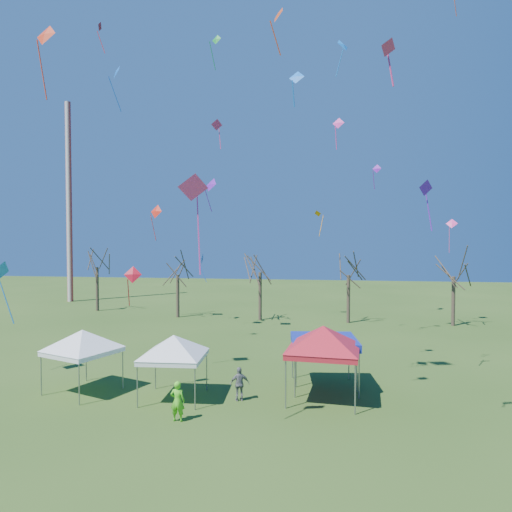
{
  "coord_description": "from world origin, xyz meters",
  "views": [
    {
      "loc": [
        3.82,
        -19.26,
        7.76
      ],
      "look_at": [
        0.46,
        3.0,
        6.97
      ],
      "focal_mm": 32.0,
      "sensor_mm": 36.0,
      "label": 1
    }
  ],
  "objects": [
    {
      "name": "person_green",
      "position": [
        -2.38,
        -0.72,
        0.87
      ],
      "size": [
        0.63,
        0.42,
        1.73
      ],
      "primitive_type": "imported",
      "rotation": [
        0.0,
        0.0,
        3.14
      ],
      "color": "#58D822",
      "rests_on": "ground"
    },
    {
      "name": "kite_26",
      "position": [
        -5.38,
        19.01,
        24.71
      ],
      "size": [
        1.07,
        0.92,
        2.85
      ],
      "rotation": [
        0.0,
        0.0,
        5.87
      ],
      "color": "#16942C",
      "rests_on": "ground"
    },
    {
      "name": "kite_12",
      "position": [
        15.31,
        24.72,
        9.23
      ],
      "size": [
        1.15,
        0.88,
        3.18
      ],
      "rotation": [
        0.0,
        0.0,
        5.97
      ],
      "color": "#FE3894",
      "rests_on": "ground"
    },
    {
      "name": "tent_white_mid",
      "position": [
        -3.44,
        1.92,
        2.92
      ],
      "size": [
        4.1,
        4.1,
        3.62
      ],
      "rotation": [
        0.0,
        0.0,
        0.06
      ],
      "color": "gray",
      "rests_on": "ground"
    },
    {
      "name": "kite_18",
      "position": [
        4.54,
        7.29,
        14.36
      ],
      "size": [
        0.75,
        0.48,
        1.82
      ],
      "rotation": [
        0.0,
        0.0,
        5.97
      ],
      "color": "#EA349D",
      "rests_on": "ground"
    },
    {
      "name": "kite_13",
      "position": [
        -7.66,
        22.44,
        5.96
      ],
      "size": [
        0.79,
        1.1,
        2.8
      ],
      "rotation": [
        0.0,
        0.0,
        4.82
      ],
      "color": "blue",
      "rests_on": "ground"
    },
    {
      "name": "tree_4",
      "position": [
        15.36,
        24.0,
        6.06
      ],
      "size": [
        3.58,
        3.58,
        7.89
      ],
      "color": "#3D2D21",
      "rests_on": "ground"
    },
    {
      "name": "person_grey",
      "position": [
        -0.21,
        2.13,
        0.81
      ],
      "size": [
        1.03,
        0.69,
        1.62
      ],
      "primitive_type": "imported",
      "rotation": [
        0.0,
        0.0,
        3.47
      ],
      "color": "slate",
      "rests_on": "ground"
    },
    {
      "name": "kite_5",
      "position": [
        -1.07,
        -2.69,
        9.69
      ],
      "size": [
        1.4,
        1.25,
        3.8
      ],
      "rotation": [
        0.0,
        0.0,
        3.67
      ],
      "color": "#EE3498",
      "rests_on": "ground"
    },
    {
      "name": "tree_2",
      "position": [
        -2.37,
        24.38,
        6.29
      ],
      "size": [
        3.71,
        3.71,
        8.18
      ],
      "color": "#3D2D21",
      "rests_on": "ground"
    },
    {
      "name": "ground",
      "position": [
        0.0,
        0.0,
        0.0
      ],
      "size": [
        140.0,
        140.0,
        0.0
      ],
      "primitive_type": "plane",
      "color": "#2F4D18",
      "rests_on": "ground"
    },
    {
      "name": "kite_19",
      "position": [
        7.78,
        17.44,
        13.26
      ],
      "size": [
        0.73,
        0.55,
        1.92
      ],
      "rotation": [
        0.0,
        0.0,
        5.92
      ],
      "color": "purple",
      "rests_on": "ground"
    },
    {
      "name": "kite_9",
      "position": [
        5.93,
        -2.93,
        14.3
      ],
      "size": [
        0.76,
        0.71,
        1.64
      ],
      "rotation": [
        0.0,
        0.0,
        3.78
      ],
      "color": "#D02E6A",
      "rests_on": "ground"
    },
    {
      "name": "kite_8",
      "position": [
        -9.67,
        1.43,
        17.69
      ],
      "size": [
        1.34,
        0.88,
        3.63
      ],
      "rotation": [
        0.0,
        0.0,
        6.02
      ],
      "color": "red",
      "rests_on": "ground"
    },
    {
      "name": "kite_17",
      "position": [
        9.22,
        6.66,
        10.53
      ],
      "size": [
        0.95,
        0.74,
        2.82
      ],
      "rotation": [
        0.0,
        0.0,
        3.66
      ],
      "color": "#6D1CC5",
      "rests_on": "ground"
    },
    {
      "name": "tent_blue",
      "position": [
        3.79,
        4.68,
        2.43
      ],
      "size": [
        3.69,
        3.69,
        2.64
      ],
      "rotation": [
        0.0,
        0.0,
        0.11
      ],
      "color": "gray",
      "rests_on": "ground"
    },
    {
      "name": "kite_25",
      "position": [
        2.59,
        0.31,
        14.62
      ],
      "size": [
        0.76,
        0.52,
        1.54
      ],
      "rotation": [
        0.0,
        0.0,
        6.03
      ],
      "color": "blue",
      "rests_on": "ground"
    },
    {
      "name": "kite_2",
      "position": [
        -12.05,
        22.15,
        10.46
      ],
      "size": [
        1.48,
        1.03,
        3.47
      ],
      "rotation": [
        0.0,
        0.0,
        5.88
      ],
      "color": "red",
      "rests_on": "ground"
    },
    {
      "name": "kite_7",
      "position": [
        -11.75,
        13.43,
        20.34
      ],
      "size": [
        1.26,
        1.3,
        3.34
      ],
      "rotation": [
        0.0,
        0.0,
        5.4
      ],
      "color": "blue",
      "rests_on": "ground"
    },
    {
      "name": "tent_white_west",
      "position": [
        -8.36,
        2.18,
        2.98
      ],
      "size": [
        3.92,
        3.92,
        3.69
      ],
      "rotation": [
        0.0,
        0.0,
        -0.36
      ],
      "color": "gray",
      "rests_on": "ground"
    },
    {
      "name": "kite_11",
      "position": [
        -5.36,
        16.92,
        12.25
      ],
      "size": [
        1.41,
        1.32,
        2.78
      ],
      "rotation": [
        0.0,
        0.0,
        5.61
      ],
      "color": "#6818AB",
      "rests_on": "ground"
    },
    {
      "name": "tree_3",
      "position": [
        6.03,
        24.04,
        6.08
      ],
      "size": [
        3.59,
        3.59,
        7.91
      ],
      "color": "#3D2D21",
      "rests_on": "ground"
    },
    {
      "name": "kite_22",
      "position": [
        3.21,
        22.77,
        10.08
      ],
      "size": [
        0.95,
        0.91,
        2.42
      ],
      "rotation": [
        0.0,
        0.0,
        2.62
      ],
      "color": "orange",
      "rests_on": "ground"
    },
    {
      "name": "kite_3",
      "position": [
        5.33,
        22.71,
        25.17
      ],
      "size": [
        1.62,
        1.69,
        3.46
      ],
      "rotation": [
        0.0,
        0.0,
        0.88
      ],
      "color": "#167CEF",
      "rests_on": "ground"
    },
    {
      "name": "tent_red",
      "position": [
        3.77,
        2.86,
        3.37
      ],
      "size": [
        4.73,
        4.73,
        4.18
      ],
      "rotation": [
        0.0,
        0.0,
        -0.09
      ],
      "color": "gray",
      "rests_on": "ground"
    },
    {
      "name": "tree_1",
      "position": [
        -10.77,
        24.65,
        5.79
      ],
      "size": [
        3.42,
        3.42,
        7.54
      ],
      "color": "#3D2D21",
      "rests_on": "ground"
    },
    {
      "name": "radio_mast",
      "position": [
        -28.0,
        34.0,
        12.5
      ],
      "size": [
        0.7,
        0.7,
        25.0
      ],
      "primitive_type": "cylinder",
      "color": "silver",
      "rests_on": "ground"
    },
    {
      "name": "kite_1",
      "position": [
        -5.64,
        2.19,
        6.01
      ],
      "size": [
        0.94,
        0.56,
        2.02
      ],
      "rotation": [
        0.0,
        0.0,
        0.25
      ],
      "color": "red",
      "rests_on": "ground"
    },
    {
      "name": "kite_24",
      "position": [
        -3.58,
        11.65,
        15.65
      ],
      "size": [
        0.87,
        0.68,
        2.1
      ],
      "rotation": [
        0.0,
        0.0,
        3.63
      ],
      "color": "#CA2C6B",
      "rests_on": "ground"
    },
    {
      "name": "kite_27",
      "position": [
        1.62,
        2.0,
        18.1
      ],
      "size": [
        0.86,
        0.98,
        2.12
      ],
      "rotation": [
        0.0,
        0.0,
        5.27
      ],
      "color": "#D64114",
      "rests_on": "ground"
    },
    {
      "name": "tree_0",
      "position": [
        -20.85,
        27.38,
        6.49
      ],
      "size": [
        3.83,
        3.83,
        8.44
      ],
      "color": "#3D2D21",
      "rests_on": "ground"
    },
    {
      "name": "kite_21",
      "position": [
        -12.85,
        13.08,
        23.56
      ],
      "size": [
        0.61,
        0.75,
        2.23
      ],
      "rotation": [
        0.0,
        0.0,
        4.86
      ],
      "color": "red",
      "rests_on": "ground"
    }
  ]
}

